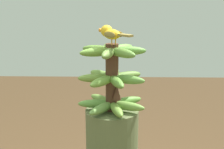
# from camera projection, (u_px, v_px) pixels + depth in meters

# --- Properties ---
(banana_bunch) EXTENTS (0.29, 0.29, 0.29)m
(banana_bunch) POSITION_uv_depth(u_px,v_px,m) (112.00, 78.00, 1.26)
(banana_bunch) COLOR #4C2D1E
(banana_bunch) RESTS_ON banana_tree
(perched_bird) EXTENTS (0.14, 0.15, 0.08)m
(perched_bird) POSITION_uv_depth(u_px,v_px,m) (111.00, 33.00, 1.20)
(perched_bird) COLOR #C68933
(perched_bird) RESTS_ON banana_bunch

